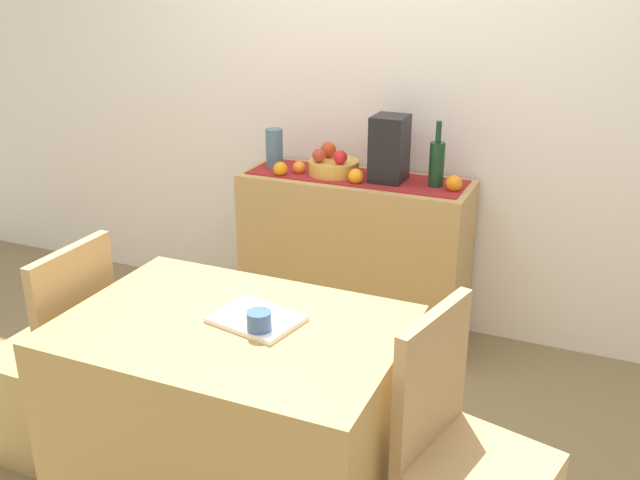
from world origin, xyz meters
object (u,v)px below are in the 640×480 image
Objects in this scene: dining_table at (236,418)px; wine_bottle at (437,163)px; sideboard_console at (354,256)px; ceramic_vase at (274,149)px; coffee_maker at (389,149)px; coffee_cup at (259,323)px; fruit_bowl at (334,167)px; open_book at (256,319)px; chair_near_window at (56,390)px.

wine_bottle is at bearing 77.41° from dining_table.
ceramic_vase is at bearing 180.00° from sideboard_console.
wine_bottle is 0.24m from coffee_maker.
wine_bottle is 1.45m from coffee_cup.
fruit_bowl is at bearing 98.60° from dining_table.
dining_table is 0.39m from open_book.
chair_near_window is at bearing -122.78° from coffee_maker.
coffee_maker reaches higher than fruit_bowl.
open_book is 0.09m from coffee_cup.
wine_bottle reaches higher than coffee_cup.
open_book is 0.31× the size of chair_near_window.
wine_bottle reaches higher than dining_table.
dining_table is at bearing 167.48° from coffee_cup.
coffee_cup is (-0.19, -1.43, -0.19)m from wine_bottle.
sideboard_console is 3.65× the size of wine_bottle.
coffee_maker is 1.16× the size of open_book.
fruit_bowl is 3.15× the size of coffee_cup.
open_book reaches higher than dining_table.
sideboard_console is 4.55× the size of fruit_bowl.
wine_bottle is 1.13× the size of open_book.
dining_table is at bearing -93.13° from coffee_maker.
wine_bottle is at bearing 0.00° from sideboard_console.
open_book is at bearing 3.00° from chair_near_window.
dining_table is (-0.08, -1.40, -0.65)m from coffee_maker.
ceramic_vase reaches higher than coffee_cup.
coffee_cup is (0.33, -1.43, -0.11)m from fruit_bowl.
wine_bottle reaches higher than sideboard_console.
wine_bottle is at bearing 90.92° from open_book.
coffee_maker is 1.83m from chair_near_window.
coffee_cup is at bearing -88.33° from coffee_maker.
coffee_cup is at bearing -43.84° from open_book.
wine_bottle is at bearing 0.00° from coffee_maker.
fruit_bowl reaches higher than open_book.
coffee_maker is 0.29× the size of dining_table.
coffee_maker is at bearing 57.22° from chair_near_window.
sideboard_console is 4.13× the size of open_book.
fruit_bowl reaches higher than coffee_cup.
coffee_cup is (0.66, -1.43, -0.18)m from ceramic_vase.
open_book is (0.28, -1.35, -0.15)m from fruit_bowl.
wine_bottle is at bearing 50.90° from chair_near_window.
fruit_bowl reaches higher than chair_near_window.
dining_table is (-0.31, -1.40, -0.60)m from wine_bottle.
coffee_cup is at bearing -65.05° from ceramic_vase.
coffee_maker is at bearing 180.00° from wine_bottle.
dining_table is at bearing -134.04° from open_book.
coffee_maker reaches higher than chair_near_window.
coffee_maker is (0.17, 0.00, 0.59)m from sideboard_console.
chair_near_window is at bearing -101.30° from ceramic_vase.
chair_near_window is at bearing -180.00° from dining_table.
open_book is at bearing -100.28° from wine_bottle.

